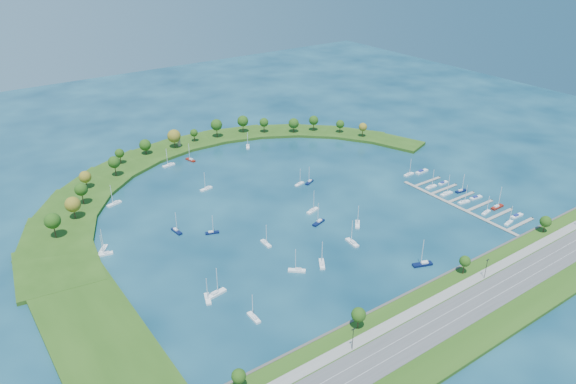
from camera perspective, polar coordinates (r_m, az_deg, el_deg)
ground at (r=316.51m, az=-0.22°, el=-1.21°), size 700.00×700.00×0.00m
south_shoreline at (r=242.12m, az=17.14°, el=-12.06°), size 420.00×43.10×11.60m
breakwater at (r=334.45m, az=-11.58°, el=0.00°), size 286.74×247.64×2.00m
breakwater_trees at (r=374.64m, az=-10.15°, el=4.69°), size 235.11×89.33×14.27m
harbor_tower at (r=400.79m, az=-11.40°, el=5.10°), size 2.60×2.60×4.77m
dock_system at (r=332.44m, az=18.17°, el=-1.14°), size 24.28×82.00×1.60m
moored_boat_0 at (r=287.65m, az=-18.88°, el=-5.68°), size 6.71×7.77×11.86m
moored_boat_1 at (r=397.43m, az=-4.25°, el=4.83°), size 6.02×8.01×11.76m
moored_boat_2 at (r=269.00m, az=13.99°, el=-7.33°), size 10.13×5.96×14.38m
moored_boat_3 at (r=330.51m, az=-17.83°, el=-1.14°), size 9.24×4.72×13.08m
moored_boat_4 at (r=283.51m, az=-18.73°, el=-6.15°), size 8.14×3.56×11.58m
moored_boat_5 at (r=373.73m, az=-12.44°, el=2.81°), size 8.92×3.44×12.78m
moored_boat_6 at (r=261.87m, az=3.59°, el=-7.52°), size 6.72×8.42×12.54m
moored_boat_7 at (r=293.58m, az=-11.66°, el=-4.00°), size 3.07×8.38×12.06m
moored_boat_8 at (r=244.54m, az=-7.55°, el=-10.51°), size 9.69×4.13×13.81m
moored_boat_9 at (r=295.95m, az=3.24°, el=-3.17°), size 9.05×4.92×12.82m
moored_boat_10 at (r=307.56m, az=2.62°, el=-1.92°), size 9.07×4.66×12.84m
moored_boat_11 at (r=242.36m, az=-8.47°, el=-10.98°), size 4.76×8.28×11.75m
moored_boat_12 at (r=379.44m, az=-10.23°, el=3.39°), size 4.09×8.67×12.29m
moored_boat_13 at (r=341.32m, az=2.27°, el=1.10°), size 7.95×5.45×11.46m
moored_boat_14 at (r=277.22m, az=-2.35°, el=-5.38°), size 2.66×8.12×11.78m
moored_boat_15 at (r=296.28m, az=7.33°, el=-3.33°), size 7.36×7.68×12.22m
moored_boat_16 at (r=338.71m, az=1.21°, el=0.90°), size 7.47×3.79×10.57m
moored_boat_17 at (r=257.04m, az=0.95°, el=-8.20°), size 7.74×7.26×12.20m
moored_boat_18 at (r=230.36m, az=-3.62°, el=-13.00°), size 2.33×8.02×11.76m
moored_boat_19 at (r=336.16m, az=-8.60°, el=0.39°), size 8.37×3.53×11.92m
moored_boat_20 at (r=289.13m, az=-8.00°, el=-4.19°), size 7.52×4.40×10.67m
moored_boat_21 at (r=279.51m, az=6.77°, el=-5.26°), size 3.42×9.18×13.18m
docked_boat_0 at (r=318.86m, az=22.21°, el=-2.97°), size 7.40×3.19×10.54m
docked_boat_1 at (r=327.96m, az=22.94°, el=-2.33°), size 8.55×2.78×1.72m
docked_boat_2 at (r=325.49m, az=20.14°, el=-1.98°), size 7.43×3.16×10.58m
docked_boat_3 at (r=333.56m, az=21.17°, el=-1.44°), size 9.04×2.61×13.26m
docked_boat_4 at (r=333.05m, az=18.03°, el=-0.96°), size 8.08×3.42×11.51m
docked_boat_5 at (r=340.73m, az=19.17°, el=-0.55°), size 8.67×3.29×1.73m
docked_boat_6 at (r=339.82m, az=16.33°, el=-0.14°), size 8.97×2.59×13.14m
docked_boat_7 at (r=346.20m, az=17.76°, el=0.15°), size 8.06×3.33×11.50m
docked_boat_8 at (r=346.39m, az=14.84°, el=0.58°), size 8.17×2.39×11.97m
docked_boat_9 at (r=353.76m, az=16.01°, el=0.93°), size 7.84×2.73×1.57m
docked_boat_10 at (r=360.24m, az=12.61°, el=1.87°), size 7.87×2.47×11.45m
docked_boat_11 at (r=366.07m, az=13.89°, el=2.11°), size 10.10×3.29×2.03m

